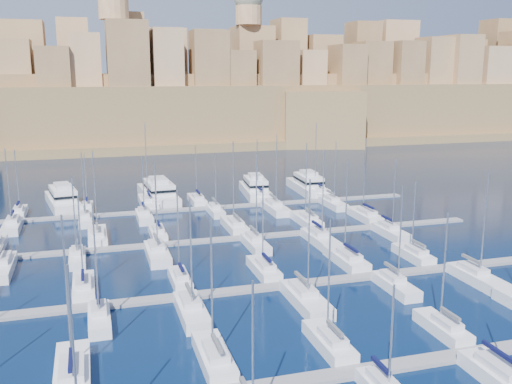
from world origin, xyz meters
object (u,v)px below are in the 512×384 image
object	(u,v)px
sailboat_2	(214,357)
sailboat_4	(443,327)
motor_yacht_a	(63,199)
motor_yacht_d	(308,185)
motor_yacht_c	(255,188)
motor_yacht_b	(158,192)

from	to	relation	value
sailboat_2	sailboat_4	distance (m)	24.24
motor_yacht_a	motor_yacht_d	distance (m)	52.74
motor_yacht_a	motor_yacht_c	size ratio (longest dim) A/B	1.09
sailboat_4	motor_yacht_b	bearing A→B (deg)	106.04
sailboat_4	motor_yacht_a	xyz separation A→B (m)	(-39.99, 70.97, 1.00)
motor_yacht_c	motor_yacht_d	size ratio (longest dim) A/B	0.96
motor_yacht_a	motor_yacht_d	bearing A→B (deg)	-0.22
motor_yacht_a	motor_yacht_d	world-z (taller)	same
sailboat_2	motor_yacht_b	size ratio (longest dim) A/B	0.72
motor_yacht_a	sailboat_4	bearing A→B (deg)	-60.60
sailboat_4	motor_yacht_d	world-z (taller)	sailboat_4
sailboat_4	motor_yacht_b	distance (m)	75.04
motor_yacht_a	motor_yacht_b	bearing A→B (deg)	3.42
sailboat_2	motor_yacht_c	bearing A→B (deg)	70.71
sailboat_4	motor_yacht_c	distance (m)	70.33
sailboat_2	motor_yacht_d	size ratio (longest dim) A/B	0.84
motor_yacht_a	motor_yacht_d	size ratio (longest dim) A/B	1.05
sailboat_4	motor_yacht_a	bearing A→B (deg)	119.40
sailboat_4	sailboat_2	bearing A→B (deg)	178.67
sailboat_4	motor_yacht_b	size ratio (longest dim) A/B	0.66
motor_yacht_b	motor_yacht_c	distance (m)	21.00
motor_yacht_c	sailboat_2	bearing A→B (deg)	-109.29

